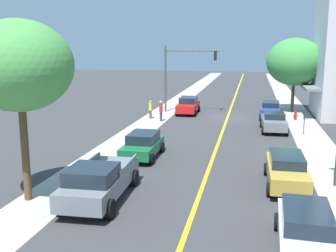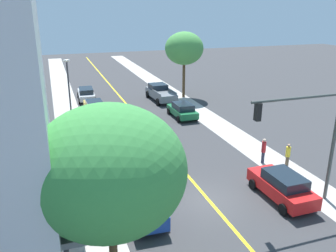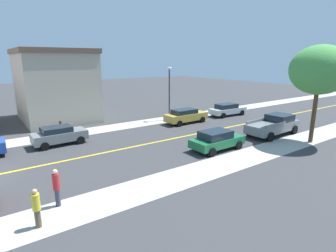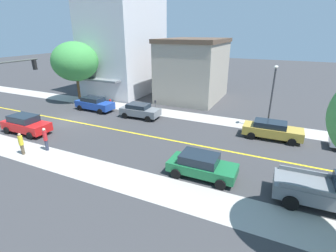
{
  "view_description": "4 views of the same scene",
  "coord_description": "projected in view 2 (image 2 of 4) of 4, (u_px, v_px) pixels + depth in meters",
  "views": [
    {
      "loc": [
        -2.16,
        38.53,
        6.73
      ],
      "look_at": [
        3.12,
        13.14,
        1.55
      ],
      "focal_mm": 43.24,
      "sensor_mm": 36.0,
      "label": 1
    },
    {
      "loc": [
        -7.94,
        -16.07,
        10.63
      ],
      "look_at": [
        0.24,
        8.05,
        1.9
      ],
      "focal_mm": 37.5,
      "sensor_mm": 36.0,
      "label": 2
    },
    {
      "loc": [
        18.11,
        1.07,
        6.74
      ],
      "look_at": [
        1.92,
        12.46,
        1.79
      ],
      "focal_mm": 28.79,
      "sensor_mm": 36.0,
      "label": 3
    },
    {
      "loc": [
        17.68,
        19.32,
        8.72
      ],
      "look_at": [
        -0.25,
        10.92,
        1.14
      ],
      "focal_mm": 26.79,
      "sensor_mm": 36.0,
      "label": 4
    }
  ],
  "objects": [
    {
      "name": "sidewalk_left",
      "position": [
        93.0,
        222.0,
        18.23
      ],
      "size": [
        2.63,
        126.0,
        0.01
      ],
      "primitive_type": "cube",
      "color": "#ADA8A0",
      "rests_on": "ground"
    },
    {
      "name": "street_tree_right_corner",
      "position": [
        184.0,
        48.0,
        41.33
      ],
      "size": [
        4.55,
        4.55,
        7.84
      ],
      "color": "brown",
      "rests_on": "ground"
    },
    {
      "name": "sidewalk_right",
      "position": [
        304.0,
        183.0,
        22.27
      ],
      "size": [
        2.63,
        126.0,
        0.01
      ],
      "primitive_type": "cube",
      "color": "#ADA8A0",
      "rests_on": "ground"
    },
    {
      "name": "ground_plane",
      "position": [
        209.0,
        200.0,
        20.25
      ],
      "size": [
        140.0,
        140.0,
        0.0
      ],
      "primitive_type": "plane",
      "color": "#38383A"
    },
    {
      "name": "blue_sedan_left_curb",
      "position": [
        143.0,
        201.0,
        18.59
      ],
      "size": [
        2.11,
        4.69,
        1.55
      ],
      "rotation": [
        0.0,
        0.0,
        1.52
      ],
      "color": "#1E429E",
      "rests_on": "ground"
    },
    {
      "name": "traffic_light_mast",
      "position": [
        311.0,
        128.0,
        18.53
      ],
      "size": [
        5.53,
        0.32,
        6.75
      ],
      "rotation": [
        0.0,
        0.0,
        3.14
      ],
      "color": "#474C47",
      "rests_on": "ground"
    },
    {
      "name": "fire_hydrant",
      "position": [
        100.0,
        210.0,
        18.51
      ],
      "size": [
        0.44,
        0.24,
        0.85
      ],
      "color": "red",
      "rests_on": "ground"
    },
    {
      "name": "pedestrian_yellow_shirt",
      "position": [
        288.0,
        155.0,
        24.19
      ],
      "size": [
        0.32,
        0.32,
        1.71
      ],
      "rotation": [
        0.0,
        0.0,
        2.07
      ],
      "color": "brown",
      "rests_on": "ground"
    },
    {
      "name": "gold_sedan_left_curb",
      "position": [
        95.0,
        108.0,
        35.75
      ],
      "size": [
        2.03,
        4.8,
        1.53
      ],
      "rotation": [
        0.0,
        0.0,
        1.58
      ],
      "color": "#B29338",
      "rests_on": "ground"
    },
    {
      "name": "red_sedan_right_curb",
      "position": [
        282.0,
        186.0,
        20.13
      ],
      "size": [
        2.06,
        4.51,
        1.65
      ],
      "rotation": [
        0.0,
        0.0,
        1.58
      ],
      "color": "red",
      "rests_on": "ground"
    },
    {
      "name": "green_sedan_right_curb",
      "position": [
        182.0,
        110.0,
        35.04
      ],
      "size": [
        2.07,
        4.29,
        1.5
      ],
      "rotation": [
        0.0,
        0.0,
        1.58
      ],
      "color": "#196638",
      "rests_on": "ground"
    },
    {
      "name": "parking_meter",
      "position": [
        86.0,
        156.0,
        23.94
      ],
      "size": [
        0.12,
        0.18,
        1.43
      ],
      "color": "#4C4C51",
      "rests_on": "ground"
    },
    {
      "name": "street_lamp",
      "position": [
        68.0,
        82.0,
        33.66
      ],
      "size": [
        0.7,
        0.36,
        5.88
      ],
      "color": "#38383D",
      "rests_on": "ground"
    },
    {
      "name": "grey_sedan_left_curb",
      "position": [
        120.0,
        157.0,
        24.05
      ],
      "size": [
        2.09,
        4.2,
        1.49
      ],
      "rotation": [
        0.0,
        0.0,
        1.6
      ],
      "color": "slate",
      "rests_on": "ground"
    },
    {
      "name": "silver_sedan_left_curb",
      "position": [
        86.0,
        94.0,
        41.63
      ],
      "size": [
        2.12,
        4.82,
        1.47
      ],
      "rotation": [
        0.0,
        0.0,
        1.53
      ],
      "color": "#B7BABF",
      "rests_on": "ground"
    },
    {
      "name": "grey_pickup_truck",
      "position": [
        160.0,
        93.0,
        41.5
      ],
      "size": [
        2.51,
        5.76,
        1.79
      ],
      "rotation": [
        0.0,
        0.0,
        1.61
      ],
      "color": "slate",
      "rests_on": "ground"
    },
    {
      "name": "street_tree_left_near",
      "position": [
        109.0,
        170.0,
        12.46
      ],
      "size": [
        5.66,
        5.66,
        7.5
      ],
      "color": "brown",
      "rests_on": "ground"
    },
    {
      "name": "pedestrian_red_shirt",
      "position": [
        264.0,
        150.0,
        24.74
      ],
      "size": [
        0.31,
        0.31,
        1.85
      ],
      "rotation": [
        0.0,
        0.0,
        1.21
      ],
      "color": "#33384C",
      "rests_on": "ground"
    },
    {
      "name": "road_centerline_stripe",
      "position": [
        209.0,
        200.0,
        20.25
      ],
      "size": [
        0.2,
        126.0,
        0.0
      ],
      "primitive_type": "cube",
      "color": "yellow",
      "rests_on": "ground"
    }
  ]
}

